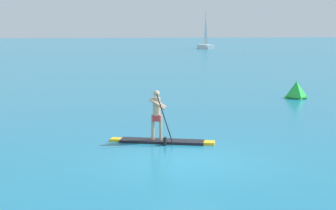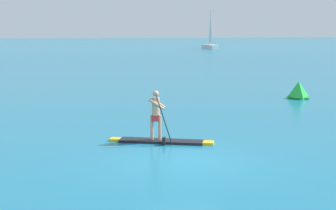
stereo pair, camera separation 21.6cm
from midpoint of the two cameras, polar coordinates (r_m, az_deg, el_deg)
ground at (r=14.74m, az=2.16°, el=-6.43°), size 440.00×440.00×0.00m
paddleboarder_mid_center at (r=17.08m, az=-0.57°, el=-2.95°), size 3.50×1.57×1.84m
race_marker_buoy at (r=29.01m, az=14.78°, el=1.55°), size 1.24×1.24×0.95m
sailboat_right_horizon at (r=100.50m, az=4.86°, el=6.90°), size 2.34×5.08×7.55m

